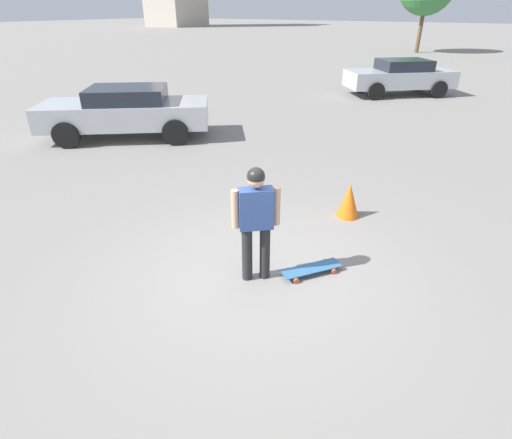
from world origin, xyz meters
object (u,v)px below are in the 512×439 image
person (256,216)px  traffic_cone (349,200)px  car_parked_near (126,111)px  car_parked_far (400,76)px  skateboard (311,269)px

person → traffic_cone: size_ratio=2.60×
car_parked_near → car_parked_far: 11.60m
person → car_parked_near: 7.74m
skateboard → car_parked_far: size_ratio=0.19×
person → car_parked_near: size_ratio=0.35×
person → traffic_cone: bearing=39.3°
traffic_cone → skateboard: bearing=-83.9°
car_parked_far → traffic_cone: bearing=59.9°
skateboard → person: bearing=-15.1°
person → car_parked_far: 14.44m
skateboard → traffic_cone: bearing=-138.1°
car_parked_near → car_parked_far: size_ratio=1.06×
car_parked_far → car_parked_near: bearing=24.2°
person → car_parked_far: (-1.90, 14.31, -0.20)m
car_parked_near → person: bearing=112.9°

